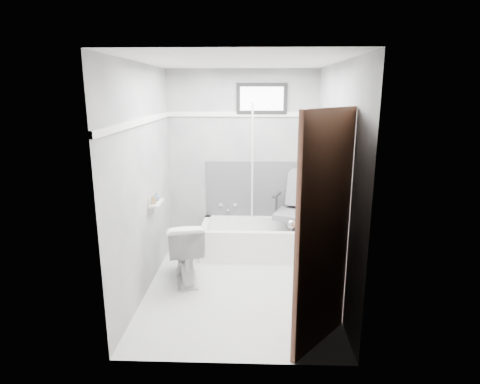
{
  "coord_description": "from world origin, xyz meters",
  "views": [
    {
      "loc": [
        0.16,
        -4.07,
        2.13
      ],
      "look_at": [
        0.0,
        0.35,
        1.0
      ],
      "focal_mm": 30.0,
      "sensor_mm": 36.0,
      "label": 1
    }
  ],
  "objects_px": {
    "bathtub": "(259,239)",
    "soap_bottle_a": "(154,199)",
    "door": "(365,248)",
    "soap_bottle_b": "(157,197)",
    "office_chair": "(295,209)",
    "toilet": "(185,251)"
  },
  "relations": [
    {
      "from": "office_chair",
      "to": "soap_bottle_b",
      "type": "distance_m",
      "value": 1.82
    },
    {
      "from": "bathtub",
      "to": "office_chair",
      "type": "xyz_separation_m",
      "value": [
        0.47,
        0.05,
        0.4
      ]
    },
    {
      "from": "bathtub",
      "to": "toilet",
      "type": "relative_size",
      "value": 2.08
    },
    {
      "from": "door",
      "to": "soap_bottle_b",
      "type": "bearing_deg",
      "value": 141.26
    },
    {
      "from": "bathtub",
      "to": "toilet",
      "type": "distance_m",
      "value": 1.16
    },
    {
      "from": "office_chair",
      "to": "soap_bottle_b",
      "type": "xyz_separation_m",
      "value": [
        -1.64,
        -0.72,
        0.35
      ]
    },
    {
      "from": "soap_bottle_b",
      "to": "office_chair",
      "type": "bearing_deg",
      "value": 23.75
    },
    {
      "from": "door",
      "to": "office_chair",
      "type": "bearing_deg",
      "value": 97.17
    },
    {
      "from": "office_chair",
      "to": "soap_bottle_a",
      "type": "distance_m",
      "value": 1.88
    },
    {
      "from": "door",
      "to": "toilet",
      "type": "bearing_deg",
      "value": 138.15
    },
    {
      "from": "toilet",
      "to": "soap_bottle_b",
      "type": "xyz_separation_m",
      "value": [
        -0.32,
        0.11,
        0.61
      ]
    },
    {
      "from": "bathtub",
      "to": "office_chair",
      "type": "relative_size",
      "value": 1.52
    },
    {
      "from": "soap_bottle_b",
      "to": "door",
      "type": "bearing_deg",
      "value": -38.74
    },
    {
      "from": "door",
      "to": "soap_bottle_b",
      "type": "distance_m",
      "value": 2.46
    },
    {
      "from": "office_chair",
      "to": "toilet",
      "type": "distance_m",
      "value": 1.58
    },
    {
      "from": "bathtub",
      "to": "office_chair",
      "type": "bearing_deg",
      "value": 6.13
    },
    {
      "from": "office_chair",
      "to": "door",
      "type": "distance_m",
      "value": 2.31
    },
    {
      "from": "door",
      "to": "soap_bottle_a",
      "type": "bearing_deg",
      "value": 143.9
    },
    {
      "from": "door",
      "to": "bathtub",
      "type": "bearing_deg",
      "value": 108.75
    },
    {
      "from": "soap_bottle_a",
      "to": "door",
      "type": "bearing_deg",
      "value": -36.1
    },
    {
      "from": "bathtub",
      "to": "soap_bottle_a",
      "type": "distance_m",
      "value": 1.61
    },
    {
      "from": "bathtub",
      "to": "soap_bottle_b",
      "type": "relative_size",
      "value": 16.76
    }
  ]
}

